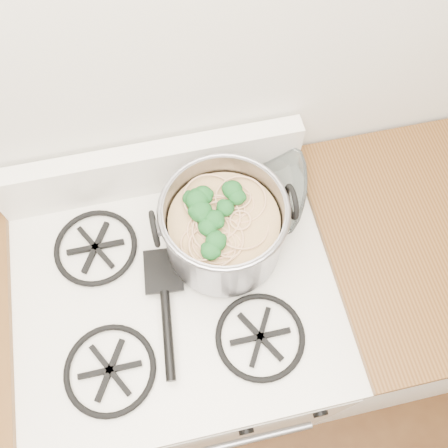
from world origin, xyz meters
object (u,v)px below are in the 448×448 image
Objects in this scene: spatula at (163,269)px; glass_bowl at (249,194)px; gas_range at (188,339)px; stock_pot at (224,228)px.

spatula is 0.29m from glass_bowl.
glass_bowl is at bearing 41.99° from gas_range.
stock_pot reaches higher than spatula.
glass_bowl reaches higher than spatula.
stock_pot is 0.16m from glass_bowl.
stock_pot reaches higher than gas_range.
stock_pot is 0.18m from spatula.
spatula is at bearing -166.11° from stock_pot.
glass_bowl is at bearing 52.08° from stock_pot.
stock_pot is 1.02× the size of spatula.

